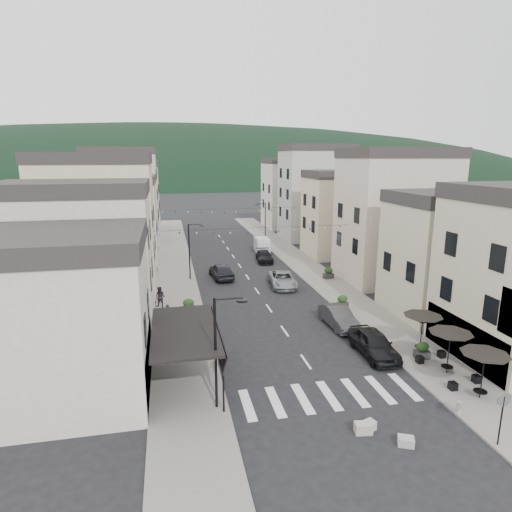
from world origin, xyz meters
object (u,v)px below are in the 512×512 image
at_px(parked_car_a, 374,343).
at_px(pedestrian_b, 160,297).
at_px(parked_car_c, 283,279).
at_px(pedestrian_a, 168,315).
at_px(parked_car_e, 221,271).
at_px(parked_car_d, 264,256).
at_px(parked_car_b, 339,317).
at_px(delivery_van, 262,245).

distance_m(parked_car_a, pedestrian_b, 18.05).
distance_m(parked_car_c, pedestrian_a, 14.03).
height_order(parked_car_a, parked_car_e, parked_car_e).
height_order(parked_car_c, parked_car_d, parked_car_c).
relative_size(parked_car_b, delivery_van, 1.05).
bearing_deg(parked_car_a, delivery_van, 91.12).
bearing_deg(parked_car_c, parked_car_a, -78.00).
distance_m(parked_car_a, parked_car_e, 21.39).
bearing_deg(parked_car_c, delivery_van, 90.51).
bearing_deg(parked_car_d, pedestrian_a, -115.49).
relative_size(parked_car_d, pedestrian_b, 2.54).
height_order(parked_car_b, delivery_van, delivery_van).
distance_m(parked_car_b, pedestrian_a, 12.91).
bearing_deg(parked_car_e, pedestrian_a, 59.66).
height_order(parked_car_a, delivery_van, delivery_van).
distance_m(parked_car_d, delivery_van, 5.33).
xyz_separation_m(parked_car_a, parked_car_e, (-7.40, 20.07, 0.02)).
distance_m(parked_car_a, parked_car_b, 5.04).
xyz_separation_m(parked_car_c, parked_car_e, (-5.60, 4.15, 0.11)).
distance_m(parked_car_a, delivery_van, 31.72).
height_order(parked_car_c, pedestrian_a, pedestrian_a).
xyz_separation_m(parked_car_d, delivery_van, (0.85, 5.25, 0.34)).
distance_m(parked_car_e, delivery_van, 13.59).
bearing_deg(parked_car_d, delivery_van, 87.24).
relative_size(parked_car_c, parked_car_d, 1.14).
xyz_separation_m(delivery_van, pedestrian_a, (-12.63, -24.20, -0.04)).
xyz_separation_m(parked_car_b, parked_car_d, (-0.89, 21.43, -0.09)).
bearing_deg(delivery_van, parked_car_e, -116.95).
relative_size(parked_car_a, pedestrian_b, 2.66).
relative_size(delivery_van, pedestrian_a, 2.61).
bearing_deg(parked_car_e, delivery_van, -127.15).
bearing_deg(parked_car_d, pedestrian_b, -123.84).
distance_m(parked_car_d, pedestrian_a, 22.31).
distance_m(parked_car_c, parked_car_d, 10.56).
bearing_deg(parked_car_e, parked_car_c, 137.33).
xyz_separation_m(parked_car_a, parked_car_d, (-1.25, 26.46, -0.15)).
bearing_deg(parked_car_a, parked_car_b, 94.51).
relative_size(parked_car_a, parked_car_d, 1.05).
bearing_deg(pedestrian_b, pedestrian_a, -56.19).
relative_size(parked_car_c, delivery_van, 1.19).
relative_size(parked_car_a, pedestrian_a, 2.86).
bearing_deg(delivery_van, pedestrian_b, -119.60).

